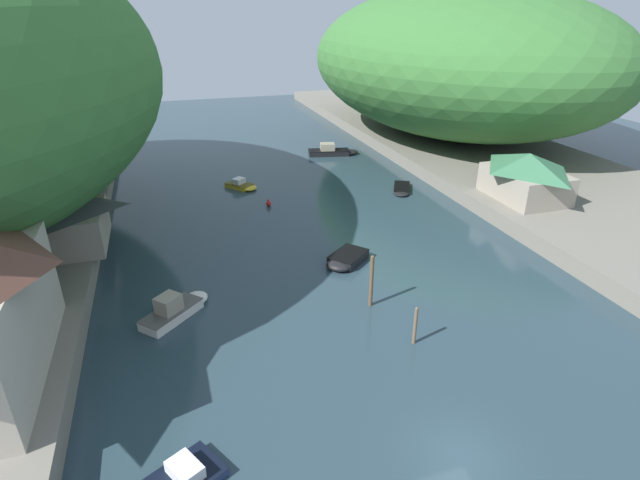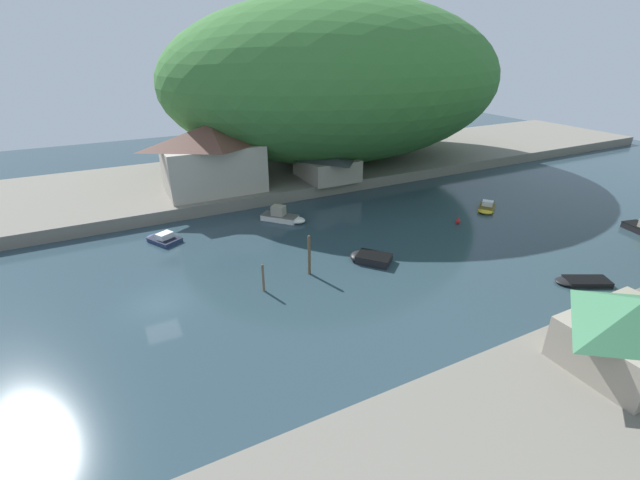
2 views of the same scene
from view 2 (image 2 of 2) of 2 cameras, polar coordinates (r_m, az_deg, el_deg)
water_surface at (r=47.17m, az=17.79°, el=1.01°), size 130.00×130.00×0.00m
left_bank at (r=67.77m, az=1.70°, el=10.04°), size 22.00×120.00×1.41m
hillside_left at (r=67.39m, az=2.61°, el=20.53°), size 37.13×51.98×23.11m
waterfront_building at (r=53.58m, az=-14.09°, el=10.67°), size 7.17×12.32×8.15m
boathouse_shed at (r=57.88m, az=0.92°, el=10.24°), size 8.36×7.04×3.97m
right_bank_cottage at (r=30.03m, az=36.44°, el=-9.67°), size 5.68×7.84×4.25m
boat_far_right_bank at (r=39.12m, az=6.55°, el=-2.38°), size 4.15×3.92×0.72m
boat_small_dinghy at (r=41.57m, az=31.42°, el=-4.73°), size 3.39×4.60×0.40m
boat_mid_channel at (r=54.40m, az=21.34°, el=4.02°), size 3.49×3.81×1.02m
boat_open_rowboat at (r=47.74m, az=-4.89°, el=3.11°), size 4.80×4.62×1.68m
boat_moored_right at (r=45.68m, az=-20.26°, el=0.24°), size 4.26×3.61×0.97m
mooring_post_nearest at (r=34.30m, az=-7.59°, el=-5.00°), size 0.21×0.21×2.43m
mooring_post_second at (r=36.16m, az=-1.45°, el=-1.99°), size 0.26×0.26×3.64m
channel_buoy_near at (r=49.24m, az=17.93°, el=2.38°), size 0.51×0.51×0.76m
person_on_quay at (r=52.72m, az=-10.23°, el=7.13°), size 0.29×0.41×1.69m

